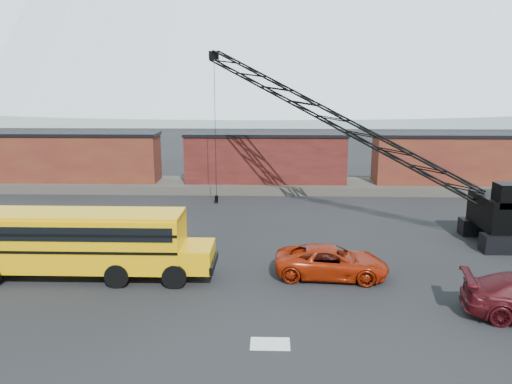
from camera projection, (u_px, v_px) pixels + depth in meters
ground at (259, 296)px, 21.54m from camera, size 160.00×160.00×0.00m
gravel_berm at (265, 186)px, 42.94m from camera, size 120.00×5.00×0.70m
boxcar_west_near at (80, 157)px, 42.91m from camera, size 13.70×3.10×4.17m
boxcar_mid at (266, 158)px, 42.42m from camera, size 13.70×3.10×4.17m
boxcar_east_near at (455, 159)px, 41.94m from camera, size 13.70×3.10×4.17m
snow_patch at (270, 344)px, 17.62m from camera, size 1.40×0.90×0.02m
school_bus at (84, 241)px, 23.31m from camera, size 11.65×2.65×3.19m
red_pickup at (332, 262)px, 23.60m from camera, size 5.50×2.89×1.48m
crawler_crane at (338, 121)px, 32.00m from camera, size 21.65×11.77×11.44m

